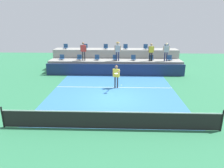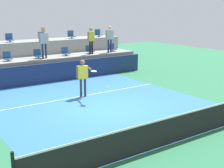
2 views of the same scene
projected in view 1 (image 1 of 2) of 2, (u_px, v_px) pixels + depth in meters
name	position (u px, v px, depth m)	size (l,w,h in m)	color
ground_plane	(113.00, 99.00, 13.65)	(40.00, 40.00, 0.00)	#2D754C
court_inner_paint	(113.00, 94.00, 14.61)	(9.00, 10.00, 0.01)	teal
court_service_line	(114.00, 87.00, 15.94)	(9.00, 0.06, 0.00)	white
tennis_net	(110.00, 120.00, 9.69)	(10.48, 0.08, 1.07)	black
sponsor_backboard	(115.00, 70.00, 19.22)	(13.00, 0.16, 1.10)	navy
seating_tier_lower	(115.00, 66.00, 20.43)	(13.00, 1.80, 1.25)	gray
seating_tier_upper	(116.00, 59.00, 22.03)	(13.00, 1.80, 2.10)	gray
stadium_chair_lower_far_left	(62.00, 58.00, 20.30)	(0.44, 0.40, 0.52)	#2D2D33
stadium_chair_lower_left	(79.00, 58.00, 20.24)	(0.44, 0.40, 0.52)	#2D2D33
stadium_chair_lower_mid_left	(97.00, 58.00, 20.18)	(0.44, 0.40, 0.52)	#2D2D33
stadium_chair_lower_center	(115.00, 58.00, 20.12)	(0.44, 0.40, 0.52)	#2D2D33
stadium_chair_lower_mid_right	(133.00, 58.00, 20.06)	(0.44, 0.40, 0.52)	#2D2D33
stadium_chair_lower_right	(151.00, 58.00, 20.00)	(0.44, 0.40, 0.52)	#2D2D33
stadium_chair_lower_far_right	(170.00, 58.00, 19.94)	(0.44, 0.40, 0.52)	#2D2D33
stadium_chair_upper_far_left	(66.00, 47.00, 21.77)	(0.44, 0.40, 0.52)	#2D2D33
stadium_chair_upper_left	(85.00, 47.00, 21.70)	(0.44, 0.40, 0.52)	#2D2D33
stadium_chair_upper_mid_left	(106.00, 47.00, 21.62)	(0.44, 0.40, 0.52)	#2D2D33
stadium_chair_upper_mid_right	(126.00, 47.00, 21.55)	(0.44, 0.40, 0.52)	#2D2D33
stadium_chair_upper_right	(146.00, 47.00, 21.48)	(0.44, 0.40, 0.52)	#2D2D33
stadium_chair_upper_far_right	(167.00, 47.00, 21.41)	(0.44, 0.40, 0.52)	#2D2D33
tennis_player	(116.00, 74.00, 15.50)	(0.60, 1.31, 1.77)	#2D2D33
spectator_in_white	(83.00, 49.00, 19.60)	(0.62, 0.26, 1.78)	#2D2D33
spectator_with_hat	(118.00, 49.00, 19.48)	(0.61, 0.44, 1.82)	navy
spectator_leaning_on_rail	(151.00, 51.00, 19.40)	(0.59, 0.26, 1.68)	black
spectator_in_grey	(166.00, 50.00, 19.34)	(0.61, 0.26, 1.74)	navy
tennis_ball	(121.00, 85.00, 14.12)	(0.07, 0.07, 0.07)	#CCE033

